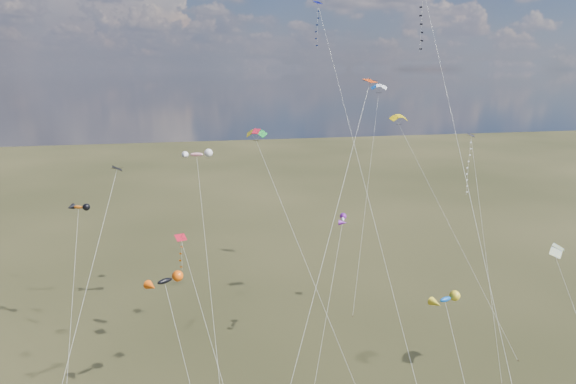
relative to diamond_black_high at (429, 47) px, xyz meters
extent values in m
cylinder|color=silver|center=(-1.32, -12.31, -14.04)|extent=(3.13, 28.95, 38.74)
cube|color=#080A50|center=(-6.02, 15.71, 5.45)|extent=(1.17, 1.14, 0.39)
cylinder|color=silver|center=(-4.67, 1.41, -13.97)|extent=(2.72, 28.62, 38.87)
cube|color=black|center=(-27.29, -1.66, -9.67)|extent=(0.84, 0.90, 0.36)
cylinder|color=silver|center=(-30.74, -7.27, -21.53)|extent=(6.94, 11.25, 23.75)
cube|color=#AE1022|center=(-22.59, 10.03, -19.64)|extent=(1.38, 1.32, 0.50)
cylinder|color=silver|center=(-20.68, 4.44, -26.52)|extent=(3.85, 11.20, 13.77)
cube|color=#0E0D47|center=(11.50, 10.45, -9.51)|extent=(1.04, 1.06, 0.32)
cylinder|color=silver|center=(10.16, 3.60, -21.45)|extent=(2.70, 13.72, 23.91)
cube|color=#332316|center=(8.83, -3.25, -33.34)|extent=(0.10, 0.10, 0.12)
cube|color=#E73E09|center=(-7.22, -4.53, -2.86)|extent=(1.22, 1.21, 0.28)
cylinder|color=silver|center=(-14.31, -13.04, -18.13)|extent=(14.21, 17.04, 30.56)
cylinder|color=silver|center=(8.76, 7.56, -20.46)|extent=(9.03, 14.57, 25.90)
cube|color=#332316|center=(13.25, 0.29, -33.34)|extent=(0.10, 0.10, 0.12)
cylinder|color=silver|center=(2.91, 21.22, -18.84)|extent=(8.17, 14.12, 29.14)
cube|color=#332316|center=(-1.16, 14.18, -33.34)|extent=(0.10, 0.10, 0.12)
cylinder|color=silver|center=(-10.54, 0.75, -20.73)|extent=(8.22, 13.05, 25.36)
ellipsoid|color=black|center=(-24.25, 2.30, -21.29)|extent=(3.28, 2.69, 1.15)
cylinder|color=silver|center=(-22.86, -1.22, -27.35)|extent=(2.80, 7.08, 12.13)
ellipsoid|color=#D45F12|center=(-34.17, 18.06, -17.70)|extent=(2.62, 2.00, 0.96)
cylinder|color=silver|center=(-34.44, 12.03, -25.55)|extent=(0.57, 12.07, 15.72)
ellipsoid|color=silver|center=(-5.12, 7.46, -17.94)|extent=(1.49, 2.37, 0.80)
cylinder|color=silver|center=(-8.02, 2.90, -25.67)|extent=(5.83, 9.15, 15.47)
ellipsoid|color=red|center=(-20.17, 19.75, -12.21)|extent=(3.35, 1.56, 1.25)
cylinder|color=silver|center=(-19.82, 10.43, -22.81)|extent=(0.72, 18.67, 21.21)
ellipsoid|color=#0E51B4|center=(-2.44, -10.16, -19.60)|extent=(2.46, 1.59, 0.95)
camera|label=1|loc=(-22.53, -43.92, -1.99)|focal=32.00mm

